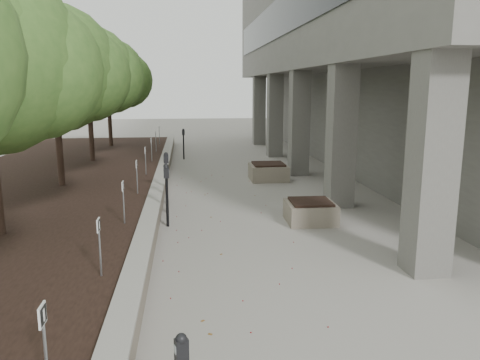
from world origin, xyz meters
TOP-DOWN VIEW (x-y plane):
  - ground at (0.00, 0.00)m, footprint 90.00×90.00m
  - retaining_wall at (-1.82, 9.00)m, footprint 0.39×26.00m
  - planting_bed at (-5.50, 9.00)m, footprint 7.00×26.00m
  - crabapple_tree_3 at (-4.80, 8.00)m, footprint 4.60×4.00m
  - crabapple_tree_4 at (-4.80, 13.00)m, footprint 4.60×4.00m
  - crabapple_tree_5 at (-4.80, 18.00)m, footprint 4.60×4.00m
  - parking_sign_1 at (-2.35, -2.50)m, footprint 0.04×0.22m
  - parking_sign_2 at (-2.35, 0.50)m, footprint 0.04×0.22m
  - parking_sign_3 at (-2.35, 3.50)m, footprint 0.04×0.22m
  - parking_sign_4 at (-2.35, 6.50)m, footprint 0.04×0.22m
  - parking_sign_5 at (-2.35, 9.50)m, footprint 0.04×0.22m
  - parking_sign_6 at (-2.35, 12.50)m, footprint 0.04×0.22m
  - parking_sign_7 at (-2.35, 15.50)m, footprint 0.04×0.22m
  - parking_sign_8 at (-2.35, 18.50)m, footprint 0.04×0.22m
  - parking_meter_2 at (-1.44, 4.49)m, footprint 0.16×0.12m
  - parking_meter_3 at (-1.50, 5.81)m, footprint 0.16×0.14m
  - parking_meter_4 at (-1.54, 6.81)m, footprint 0.17×0.14m
  - parking_meter_5 at (-1.06, 15.53)m, footprint 0.15×0.11m
  - planter_front at (2.16, 4.47)m, footprint 1.24×1.24m
  - planter_back at (2.06, 10.08)m, footprint 1.35×1.35m
  - berry_scatter at (-0.10, 5.00)m, footprint 3.30×14.10m

SIDE VIEW (x-z plane):
  - ground at x=0.00m, z-range 0.00..0.00m
  - berry_scatter at x=-0.10m, z-range 0.00..0.02m
  - planting_bed at x=-5.50m, z-range 0.00..0.40m
  - retaining_wall at x=-1.82m, z-range 0.00..0.50m
  - planter_front at x=2.16m, z-range 0.00..0.56m
  - planter_back at x=2.06m, z-range 0.00..0.63m
  - parking_meter_3 at x=-1.50m, z-range 0.00..1.37m
  - parking_meter_5 at x=-1.06m, z-range 0.00..1.46m
  - parking_meter_2 at x=-1.44m, z-range 0.00..1.54m
  - parking_meter_4 at x=-1.54m, z-range 0.00..1.54m
  - parking_sign_1 at x=-2.35m, z-range 0.40..1.36m
  - parking_sign_2 at x=-2.35m, z-range 0.40..1.36m
  - parking_sign_3 at x=-2.35m, z-range 0.40..1.36m
  - parking_sign_4 at x=-2.35m, z-range 0.40..1.36m
  - parking_sign_5 at x=-2.35m, z-range 0.40..1.36m
  - parking_sign_6 at x=-2.35m, z-range 0.40..1.36m
  - parking_sign_7 at x=-2.35m, z-range 0.40..1.36m
  - parking_sign_8 at x=-2.35m, z-range 0.40..1.36m
  - crabapple_tree_3 at x=-4.80m, z-range 0.40..5.84m
  - crabapple_tree_4 at x=-4.80m, z-range 0.40..5.84m
  - crabapple_tree_5 at x=-4.80m, z-range 0.40..5.84m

